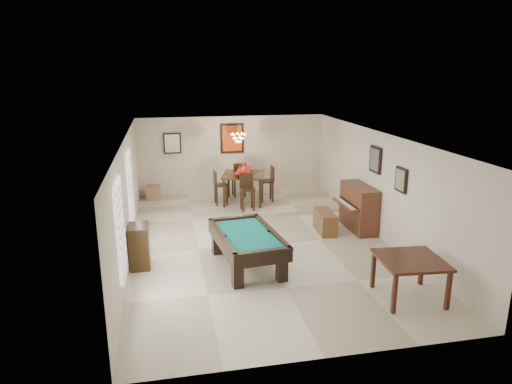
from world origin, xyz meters
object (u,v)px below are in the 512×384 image
object	(u,v)px
piano_bench	(325,222)
dining_chair_north	(239,179)
square_table	(409,278)
flower_vase	(244,167)
dining_chair_east	(266,184)
upright_piano	(354,208)
dining_chair_west	(221,187)
dining_chair_south	(247,192)
corner_bench	(153,193)
chandelier	(238,134)
pool_table	(247,250)
apothecary_chest	(139,246)
dining_table	(244,186)

from	to	relation	value
piano_bench	dining_chair_north	distance (m)	3.80
square_table	flower_vase	bearing A→B (deg)	107.39
square_table	dining_chair_east	xyz separation A→B (m)	(-1.26, 6.26, 0.28)
upright_piano	dining_chair_west	bearing A→B (deg)	140.71
flower_vase	dining_chair_south	bearing A→B (deg)	-91.97
dining_chair_south	corner_bench	distance (m)	3.18
square_table	chandelier	distance (m)	6.86
upright_piano	square_table	bearing A→B (deg)	-97.44
pool_table	dining_chair_east	bearing A→B (deg)	65.59
corner_bench	dining_chair_south	bearing A→B (deg)	-31.98
apothecary_chest	pool_table	bearing A→B (deg)	-11.03
dining_chair_south	piano_bench	bearing A→B (deg)	-48.14
pool_table	chandelier	world-z (taller)	chandelier
dining_chair_east	piano_bench	bearing A→B (deg)	21.64
dining_chair_north	dining_chair_west	distance (m)	1.02
pool_table	dining_chair_south	size ratio (longest dim) A/B	2.05
apothecary_chest	dining_chair_west	distance (m)	4.44
square_table	piano_bench	size ratio (longest dim) A/B	1.15
apothecary_chest	chandelier	world-z (taller)	chandelier
dining_chair_west	apothecary_chest	bearing A→B (deg)	146.20
dining_chair_east	flower_vase	bearing A→B (deg)	-89.06
square_table	dining_chair_east	size ratio (longest dim) A/B	1.03
dining_table	flower_vase	distance (m)	0.61
square_table	dining_table	xyz separation A→B (m)	(-1.96, 6.27, 0.23)
flower_vase	dining_chair_north	xyz separation A→B (m)	(-0.03, 0.73, -0.56)
dining_chair_west	corner_bench	bearing A→B (deg)	61.32
square_table	flower_vase	world-z (taller)	flower_vase
apothecary_chest	corner_bench	xyz separation A→B (m)	(0.21, 4.78, -0.13)
piano_bench	flower_vase	bearing A→B (deg)	122.04
dining_table	dining_chair_north	bearing A→B (deg)	92.49
pool_table	upright_piano	world-z (taller)	upright_piano
dining_chair_north	chandelier	size ratio (longest dim) A/B	1.84
pool_table	dining_chair_north	distance (m)	5.10
apothecary_chest	square_table	bearing A→B (deg)	-26.07
dining_table	dining_chair_west	distance (m)	0.70
piano_bench	dining_table	bearing A→B (deg)	122.04
dining_chair_north	chandelier	bearing A→B (deg)	76.81
dining_chair_south	dining_chair_west	distance (m)	1.00
dining_chair_east	dining_table	bearing A→B (deg)	-89.06
square_table	piano_bench	bearing A→B (deg)	94.85
dining_chair_west	dining_chair_east	bearing A→B (deg)	-92.80
dining_chair_south	dining_chair_north	xyz separation A→B (m)	(-0.01, 1.51, 0.02)
flower_vase	chandelier	distance (m)	0.98
flower_vase	chandelier	xyz separation A→B (m)	(-0.14, 0.01, 0.97)
chandelier	dining_table	bearing A→B (deg)	-3.66
apothecary_chest	dining_chair_north	xyz separation A→B (m)	(2.89, 4.61, 0.21)
pool_table	dining_chair_north	xyz separation A→B (m)	(0.66, 5.05, 0.31)
square_table	apothecary_chest	distance (m)	5.44
dining_chair_south	corner_bench	bearing A→B (deg)	147.85
piano_bench	dining_chair_south	bearing A→B (deg)	132.02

